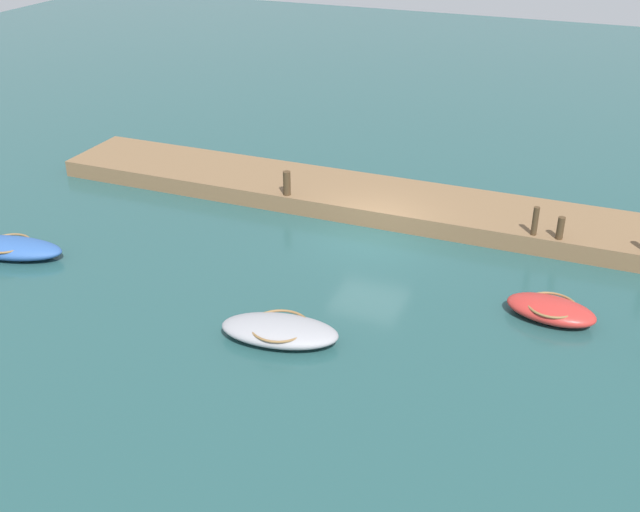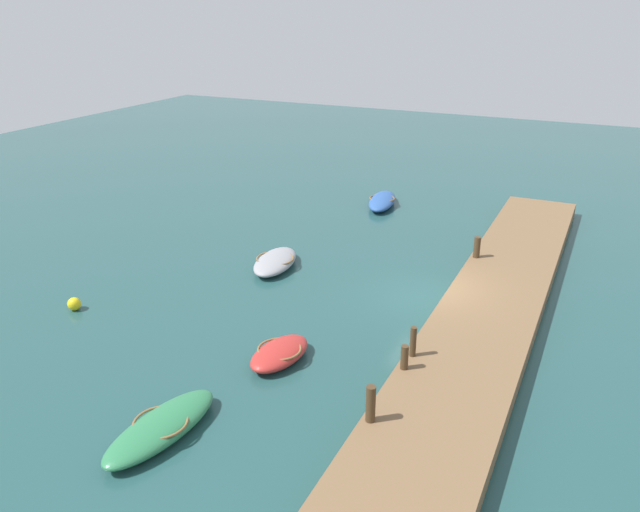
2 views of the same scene
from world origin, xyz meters
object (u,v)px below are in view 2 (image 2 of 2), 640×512
object	(u,v)px
marker_buoy	(74,304)
mooring_post_mid_west	(405,357)
dinghy_red	(280,353)
rowboat_grey	(275,261)
mooring_post_west	(371,404)
mooring_post_east	(477,247)
rowboat_blue	(382,201)
rowboat_green	(161,427)
mooring_post_mid_east	(413,342)

from	to	relation	value
marker_buoy	mooring_post_mid_west	bearing A→B (deg)	-88.31
dinghy_red	rowboat_grey	xyz separation A→B (m)	(6.56, 3.80, -0.01)
mooring_post_west	mooring_post_east	size ratio (longest dim) A/B	1.14
rowboat_blue	rowboat_grey	xyz separation A→B (m)	(-10.13, 1.12, -0.01)
dinghy_red	mooring_post_mid_west	size ratio (longest dim) A/B	3.50
dinghy_red	rowboat_blue	distance (m)	16.90
rowboat_grey	mooring_post_west	xyz separation A→B (m)	(-9.00, -7.77, 0.85)
rowboat_blue	mooring_post_west	size ratio (longest dim) A/B	3.78
rowboat_grey	marker_buoy	bearing A→B (deg)	134.94
rowboat_green	marker_buoy	bearing A→B (deg)	65.15
rowboat_blue	mooring_post_east	size ratio (longest dim) A/B	4.32
mooring_post_mid_west	mooring_post_mid_east	xyz separation A→B (m)	(0.80, 0.00, 0.11)
mooring_post_west	marker_buoy	xyz separation A→B (m)	(2.37, 12.53, -0.89)
dinghy_red	mooring_post_west	distance (m)	4.74
mooring_post_mid_west	mooring_post_mid_east	bearing A→B (deg)	0.00
dinghy_red	mooring_post_mid_east	bearing A→B (deg)	-67.27
rowboat_blue	marker_buoy	size ratio (longest dim) A/B	7.90
rowboat_grey	rowboat_blue	bearing A→B (deg)	-15.66
rowboat_green	mooring_post_mid_west	distance (m)	7.02
dinghy_red	marker_buoy	bearing A→B (deg)	97.62
rowboat_blue	rowboat_green	world-z (taller)	rowboat_blue
rowboat_blue	mooring_post_mid_west	bearing A→B (deg)	-168.83
mooring_post_west	mooring_post_mid_west	size ratio (longest dim) A/B	1.36
rowboat_grey	mooring_post_east	size ratio (longest dim) A/B	3.82
dinghy_red	mooring_post_mid_east	world-z (taller)	mooring_post_mid_east
mooring_post_east	rowboat_grey	bearing A→B (deg)	112.90
dinghy_red	rowboat_grey	distance (m)	7.58
mooring_post_mid_east	dinghy_red	bearing A→B (deg)	105.55
rowboat_green	mooring_post_east	bearing A→B (deg)	-13.02
dinghy_red	rowboat_blue	world-z (taller)	rowboat_blue
mooring_post_west	rowboat_blue	bearing A→B (deg)	19.19
rowboat_blue	rowboat_green	size ratio (longest dim) A/B	0.98
rowboat_grey	mooring_post_mid_west	size ratio (longest dim) A/B	4.55
dinghy_red	mooring_post_east	distance (m)	10.65
rowboat_blue	mooring_post_west	xyz separation A→B (m)	(-19.12, -6.66, 0.84)
mooring_post_mid_east	marker_buoy	distance (m)	12.62
dinghy_red	mooring_post_west	bearing A→B (deg)	-114.30
rowboat_green	mooring_post_mid_west	size ratio (longest dim) A/B	5.23
mooring_post_west	mooring_post_mid_east	size ratio (longest dim) A/B	1.06
rowboat_grey	dinghy_red	bearing A→B (deg)	-159.33
rowboat_green	mooring_post_mid_west	bearing A→B (deg)	-39.53
mooring_post_mid_east	rowboat_green	bearing A→B (deg)	138.74
marker_buoy	mooring_post_mid_east	bearing A→B (deg)	-84.66
dinghy_red	mooring_post_mid_west	bearing A→B (deg)	-78.42
mooring_post_east	rowboat_green	bearing A→B (deg)	160.92
rowboat_green	rowboat_grey	bearing A→B (deg)	20.08
rowboat_green	marker_buoy	world-z (taller)	rowboat_green
rowboat_blue	mooring_post_west	world-z (taller)	mooring_post_west
rowboat_grey	marker_buoy	distance (m)	8.16
mooring_post_west	rowboat_grey	bearing A→B (deg)	40.82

